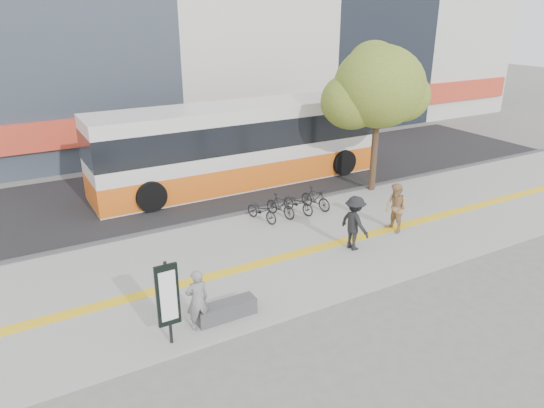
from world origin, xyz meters
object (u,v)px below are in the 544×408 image
seated_woman (197,300)px  pedestrian_tan (396,208)px  street_tree (377,88)px  signboard (168,297)px  bus (242,147)px  pedestrian_dark (355,223)px  bench (226,310)px

seated_woman → pedestrian_tan: 8.62m
street_tree → seated_woman: street_tree is taller
signboard → street_tree: 13.40m
bus → pedestrian_dark: bearing=-89.0°
pedestrian_tan → pedestrian_dark: bearing=-80.5°
bench → street_tree: (9.78, 6.02, 4.21)m
street_tree → pedestrian_dark: size_ratio=3.39×
pedestrian_tan → pedestrian_dark: size_ratio=0.97×
bench → pedestrian_dark: pedestrian_dark is taller
bench → signboard: bearing=-169.2°
bus → seated_woman: 11.53m
bench → street_tree: size_ratio=0.25×
seated_woman → pedestrian_tan: bearing=-165.5°
seated_woman → signboard: bearing=17.6°
street_tree → seated_woman: 12.73m
pedestrian_tan → seated_woman: bearing=-76.9°
signboard → pedestrian_dark: 7.28m
bench → seated_woman: (-0.80, -0.06, 0.60)m
street_tree → seated_woman: (-10.58, -6.08, -3.61)m
signboard → seated_woman: bearing=16.9°
bus → pedestrian_dark: 8.13m
bus → seated_woman: bus is taller
bus → pedestrian_tan: size_ratio=7.54×
bench → signboard: (-1.60, -0.31, 1.06)m
street_tree → pedestrian_dark: bearing=-134.7°
street_tree → seated_woman: size_ratio=3.85×
street_tree → bench: bearing=-148.4°
bench → pedestrian_dark: size_ratio=0.86×
pedestrian_tan → pedestrian_dark: 2.19m
seated_woman → pedestrian_dark: pedestrian_dark is taller
street_tree → pedestrian_dark: (-4.36, -4.41, -3.50)m
bus → seated_woman: size_ratio=8.26×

